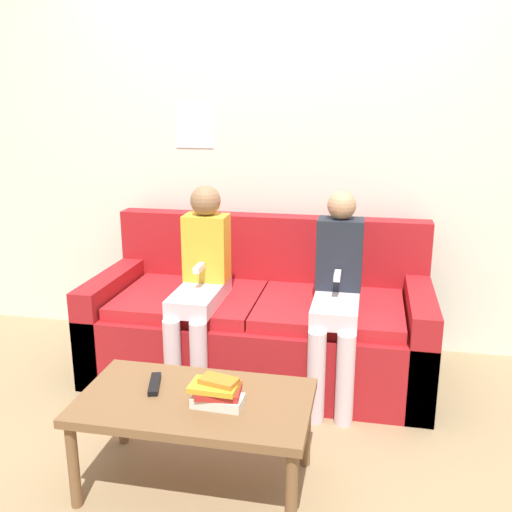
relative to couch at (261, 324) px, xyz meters
name	(u,v)px	position (x,y,z in m)	size (l,w,h in m)	color
ground_plane	(240,418)	(0.00, -0.54, -0.29)	(10.00, 10.00, 0.00)	#937A56
wall_back	(277,140)	(0.00, 0.51, 1.01)	(8.00, 0.06, 2.60)	silver
couch	(261,324)	(0.00, 0.00, 0.00)	(1.89, 0.84, 0.87)	maroon
coffee_table	(195,408)	(-0.06, -1.07, 0.07)	(0.93, 0.52, 0.40)	brown
person_left	(200,278)	(-0.29, -0.20, 0.32)	(0.24, 0.57, 1.09)	silver
person_right	(337,289)	(0.44, -0.20, 0.31)	(0.24, 0.57, 1.09)	silver
tv_remote	(155,384)	(-0.25, -1.02, 0.12)	(0.08, 0.17, 0.02)	black
book_stack	(217,393)	(0.04, -1.10, 0.16)	(0.21, 0.15, 0.11)	silver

